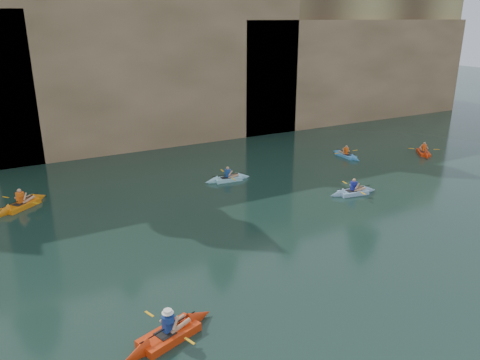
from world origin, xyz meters
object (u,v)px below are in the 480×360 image
main_kayaker (169,334)px  kayaker_red_far (423,152)px  kayaker_ltblue_near (353,192)px  kayaker_orange (21,205)px

main_kayaker → kayaker_red_far: (24.13, 11.09, -0.04)m
main_kayaker → kayaker_ltblue_near: (13.82, 7.11, -0.03)m
main_kayaker → kayaker_ltblue_near: main_kayaker is taller
kayaker_orange → kayaker_red_far: size_ratio=1.13×
kayaker_orange → kayaker_ltblue_near: bearing=-60.5°
main_kayaker → kayaker_red_far: 26.56m
main_kayaker → kayaker_ltblue_near: size_ratio=1.18×
kayaker_ltblue_near → kayaker_red_far: size_ratio=1.08×
kayaker_ltblue_near → kayaker_orange: bearing=166.6°
kayaker_ltblue_near → kayaker_red_far: bearing=29.9°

